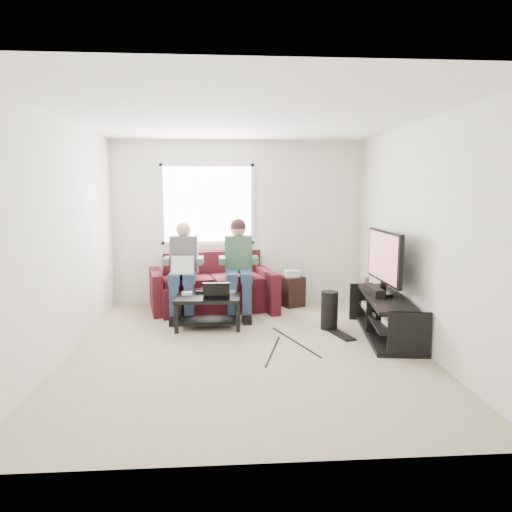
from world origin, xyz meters
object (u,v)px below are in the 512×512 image
Objects in this scene: tv at (384,258)px; coffee_table at (208,305)px; subwoofer at (329,310)px; end_table at (292,290)px; sofa at (212,289)px; tv_stand at (385,318)px.

coffee_table is at bearing 169.05° from tv.
end_table is (-0.31, 1.25, 0.01)m from subwoofer.
sofa is at bearing 147.69° from tv.
end_table is at bearing 120.26° from tv_stand.
sofa is at bearing 145.89° from tv_stand.
tv_stand is at bearing -59.74° from end_table.
tv_stand is (2.19, -1.48, -0.09)m from sofa.
tv is at bearing 91.47° from tv_stand.
end_table is at bearing 103.96° from subwoofer.
sofa is 2.32× the size of coffee_table.
subwoofer is 1.29m from end_table.
sofa reaches higher than tv_stand.
coffee_table is 2.36m from tv.
sofa is 1.25× the size of tv_stand.
subwoofer is (1.60, -0.18, -0.06)m from coffee_table.
coffee_table is 0.54× the size of tv_stand.
tv is at bearing -32.31° from sofa.
coffee_table is 1.61m from subwoofer.
sofa is 4.00× the size of subwoofer.
end_table is at bearing 121.82° from tv.
coffee_table is at bearing 173.60° from subwoofer.
sofa is 1.84× the size of tv.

